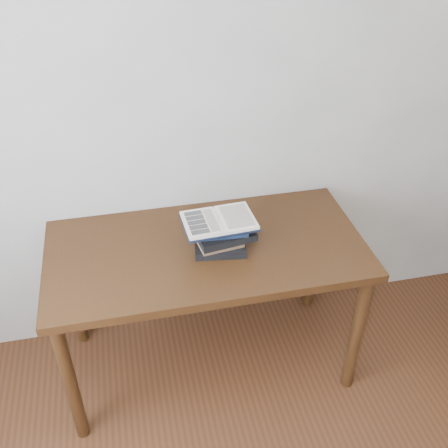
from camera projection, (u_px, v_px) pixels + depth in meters
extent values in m
cube|color=silver|center=(192.00, 110.00, 2.41)|extent=(3.50, 0.04, 2.60)
cube|color=#3F1F0F|center=(206.00, 250.00, 2.43)|extent=(1.47, 0.73, 0.04)
cylinder|color=#3F1F0F|center=(71.00, 383.00, 2.29)|extent=(0.06, 0.06, 0.74)
cylinder|color=#3F1F0F|center=(357.00, 334.00, 2.53)|extent=(0.06, 0.06, 0.74)
cylinder|color=#3F1F0F|center=(73.00, 290.00, 2.78)|extent=(0.06, 0.06, 0.74)
cylinder|color=#3F1F0F|center=(312.00, 256.00, 3.01)|extent=(0.06, 0.06, 0.74)
cube|color=black|center=(220.00, 246.00, 2.39)|extent=(0.25, 0.19, 0.04)
cube|color=olive|center=(219.00, 241.00, 2.37)|extent=(0.21, 0.16, 0.03)
cube|color=black|center=(225.00, 233.00, 2.36)|extent=(0.28, 0.21, 0.04)
cube|color=navy|center=(224.00, 226.00, 2.34)|extent=(0.21, 0.17, 0.03)
cube|color=black|center=(219.00, 222.00, 2.33)|extent=(0.33, 0.24, 0.01)
cube|color=#F0E6D0|center=(201.00, 223.00, 2.31)|extent=(0.17, 0.22, 0.01)
cube|color=#F0E6D0|center=(236.00, 217.00, 2.35)|extent=(0.17, 0.22, 0.01)
cylinder|color=#F0E6D0|center=(219.00, 221.00, 2.33)|extent=(0.02, 0.21, 0.01)
cube|color=black|center=(193.00, 213.00, 2.36)|extent=(0.08, 0.03, 0.00)
cube|color=black|center=(195.00, 218.00, 2.33)|extent=(0.08, 0.03, 0.00)
cube|color=black|center=(197.00, 222.00, 2.30)|extent=(0.08, 0.03, 0.00)
cube|color=black|center=(199.00, 227.00, 2.27)|extent=(0.08, 0.03, 0.00)
cube|color=black|center=(201.00, 232.00, 2.24)|extent=(0.08, 0.03, 0.00)
cube|color=beige|center=(211.00, 220.00, 2.32)|extent=(0.05, 0.18, 0.00)
cube|color=beige|center=(237.00, 216.00, 2.34)|extent=(0.13, 0.18, 0.00)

